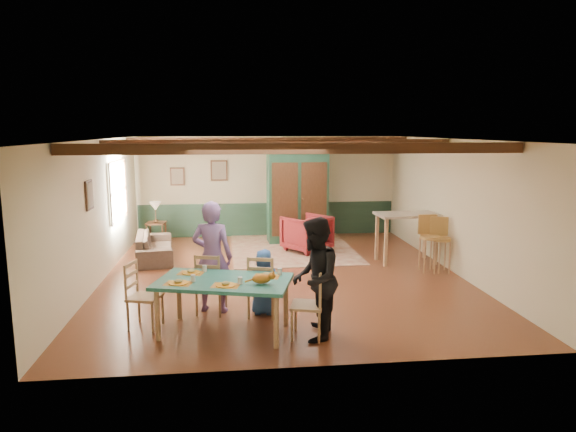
{
  "coord_description": "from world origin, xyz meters",
  "views": [
    {
      "loc": [
        -1.01,
        -9.86,
        2.89
      ],
      "look_at": [
        0.14,
        0.34,
        1.15
      ],
      "focal_mm": 32.0,
      "sensor_mm": 36.0,
      "label": 1
    }
  ],
  "objects": [
    {
      "name": "floor",
      "position": [
        0.0,
        0.0,
        0.0
      ],
      "size": [
        8.0,
        8.0,
        0.0
      ],
      "primitive_type": "plane",
      "color": "#552718",
      "rests_on": "ground"
    },
    {
      "name": "wall_back",
      "position": [
        0.0,
        4.0,
        1.35
      ],
      "size": [
        7.0,
        0.02,
        2.7
      ],
      "primitive_type": "cube",
      "color": "beige",
      "rests_on": "floor"
    },
    {
      "name": "wall_left",
      "position": [
        -3.5,
        0.0,
        1.35
      ],
      "size": [
        0.02,
        8.0,
        2.7
      ],
      "primitive_type": "cube",
      "color": "beige",
      "rests_on": "floor"
    },
    {
      "name": "wall_right",
      "position": [
        3.5,
        0.0,
        1.35
      ],
      "size": [
        0.02,
        8.0,
        2.7
      ],
      "primitive_type": "cube",
      "color": "beige",
      "rests_on": "floor"
    },
    {
      "name": "ceiling",
      "position": [
        0.0,
        0.0,
        2.7
      ],
      "size": [
        7.0,
        8.0,
        0.02
      ],
      "primitive_type": "cube",
      "color": "white",
      "rests_on": "wall_back"
    },
    {
      "name": "wainscot_back",
      "position": [
        0.0,
        3.98,
        0.45
      ],
      "size": [
        6.95,
        0.03,
        0.9
      ],
      "primitive_type": "cube",
      "color": "#1A3123",
      "rests_on": "floor"
    },
    {
      "name": "ceiling_beam_front",
      "position": [
        0.0,
        -2.3,
        2.61
      ],
      "size": [
        6.95,
        0.16,
        0.16
      ],
      "primitive_type": "cube",
      "color": "black",
      "rests_on": "ceiling"
    },
    {
      "name": "ceiling_beam_mid",
      "position": [
        0.0,
        0.4,
        2.61
      ],
      "size": [
        6.95,
        0.16,
        0.16
      ],
      "primitive_type": "cube",
      "color": "black",
      "rests_on": "ceiling"
    },
    {
      "name": "ceiling_beam_back",
      "position": [
        0.0,
        3.0,
        2.61
      ],
      "size": [
        6.95,
        0.16,
        0.16
      ],
      "primitive_type": "cube",
      "color": "black",
      "rests_on": "ceiling"
    },
    {
      "name": "window_left",
      "position": [
        -3.47,
        1.7,
        1.55
      ],
      "size": [
        0.06,
        1.6,
        1.3
      ],
      "primitive_type": null,
      "color": "white",
      "rests_on": "wall_left"
    },
    {
      "name": "picture_left_wall",
      "position": [
        -3.47,
        -0.6,
        1.75
      ],
      "size": [
        0.04,
        0.42,
        0.52
      ],
      "primitive_type": null,
      "color": "gray",
      "rests_on": "wall_left"
    },
    {
      "name": "picture_back_a",
      "position": [
        -1.3,
        3.97,
        1.8
      ],
      "size": [
        0.45,
        0.04,
        0.55
      ],
      "primitive_type": null,
      "color": "gray",
      "rests_on": "wall_back"
    },
    {
      "name": "picture_back_b",
      "position": [
        -2.4,
        3.97,
        1.65
      ],
      "size": [
        0.38,
        0.04,
        0.48
      ],
      "primitive_type": null,
      "color": "gray",
      "rests_on": "wall_back"
    },
    {
      "name": "dining_table",
      "position": [
        -1.13,
        -2.79,
        0.39
      ],
      "size": [
        2.08,
        1.49,
        0.78
      ],
      "primitive_type": null,
      "rotation": [
        0.0,
        0.0,
        -0.26
      ],
      "color": "#1D5E51",
      "rests_on": "floor"
    },
    {
      "name": "dining_chair_far_left",
      "position": [
        -1.34,
        -1.96,
        0.49
      ],
      "size": [
        0.54,
        0.55,
        0.99
      ],
      "primitive_type": null,
      "rotation": [
        0.0,
        0.0,
        2.88
      ],
      "color": "#A27951",
      "rests_on": "floor"
    },
    {
      "name": "dining_chair_far_right",
      "position": [
        -0.54,
        -2.17,
        0.49
      ],
      "size": [
        0.54,
        0.55,
        0.99
      ],
      "primitive_type": null,
      "rotation": [
        0.0,
        0.0,
        2.88
      ],
      "color": "#A27951",
      "rests_on": "floor"
    },
    {
      "name": "dining_chair_end_left",
      "position": [
        -2.29,
        -2.48,
        0.49
      ],
      "size": [
        0.55,
        0.54,
        0.99
      ],
      "primitive_type": null,
      "rotation": [
        0.0,
        0.0,
        1.31
      ],
      "color": "#A27951",
      "rests_on": "floor"
    },
    {
      "name": "dining_chair_end_right",
      "position": [
        0.02,
        -3.1,
        0.49
      ],
      "size": [
        0.55,
        0.54,
        0.99
      ],
      "primitive_type": null,
      "rotation": [
        0.0,
        0.0,
        -1.83
      ],
      "color": "#A27951",
      "rests_on": "floor"
    },
    {
      "name": "person_man",
      "position": [
        -1.32,
        -1.88,
        0.9
      ],
      "size": [
        0.74,
        0.58,
        1.79
      ],
      "primitive_type": "imported",
      "rotation": [
        0.0,
        0.0,
        2.88
      ],
      "color": "#7B5898",
      "rests_on": "floor"
    },
    {
      "name": "person_woman",
      "position": [
        0.12,
        -3.13,
        0.86
      ],
      "size": [
        0.84,
        0.97,
        1.71
      ],
      "primitive_type": "imported",
      "rotation": [
        0.0,
        0.0,
        -1.83
      ],
      "color": "black",
      "rests_on": "floor"
    },
    {
      "name": "person_child",
      "position": [
        -0.51,
        -2.09,
        0.52
      ],
      "size": [
        0.58,
        0.45,
        1.04
      ],
      "primitive_type": "imported",
      "rotation": [
        0.0,
        0.0,
        2.88
      ],
      "color": "#254D95",
      "rests_on": "floor"
    },
    {
      "name": "cat",
      "position": [
        -0.61,
        -3.04,
        0.87
      ],
      "size": [
        0.4,
        0.24,
        0.19
      ],
      "primitive_type": null,
      "rotation": [
        0.0,
        0.0,
        -0.26
      ],
      "color": "orange",
      "rests_on": "dining_table"
    },
    {
      "name": "place_setting_near_left",
      "position": [
        -1.75,
        -2.89,
        0.83
      ],
      "size": [
        0.48,
        0.41,
        0.11
      ],
      "primitive_type": null,
      "rotation": [
        0.0,
        0.0,
        -0.26
      ],
      "color": "orange",
      "rests_on": "dining_table"
    },
    {
      "name": "place_setting_near_center",
      "position": [
        -1.1,
        -3.07,
        0.83
      ],
      "size": [
        0.48,
        0.41,
        0.11
      ],
      "primitive_type": null,
      "rotation": [
        0.0,
        0.0,
        -0.26
      ],
      "color": "orange",
      "rests_on": "dining_table"
    },
    {
      "name": "place_setting_far_left",
      "position": [
        -1.62,
        -2.39,
        0.83
      ],
      "size": [
        0.48,
        0.41,
        0.11
      ],
      "primitive_type": null,
      "rotation": [
        0.0,
        0.0,
        -0.26
      ],
      "color": "orange",
      "rests_on": "dining_table"
    },
    {
      "name": "place_setting_far_right",
      "position": [
        -0.51,
        -2.69,
        0.83
      ],
      "size": [
        0.48,
        0.41,
        0.11
      ],
      "primitive_type": null,
      "rotation": [
        0.0,
        0.0,
        -0.26
      ],
      "color": "orange",
      "rests_on": "dining_table"
    },
    {
      "name": "area_rug",
      "position": [
        0.47,
        2.27,
        0.01
      ],
      "size": [
        2.96,
        3.5,
        0.01
      ],
      "primitive_type": "cube",
      "rotation": [
        0.0,
        0.0,
        0.01
      ],
      "color": "tan",
      "rests_on": "floor"
    },
    {
      "name": "armoire",
      "position": [
        0.7,
        3.13,
        1.2
      ],
      "size": [
        1.72,
        0.75,
        2.39
      ],
      "primitive_type": "cube",
      "rotation": [
        0.0,
        0.0,
        0.04
      ],
      "color": "#163726",
      "rests_on": "floor"
    },
    {
      "name": "armchair",
      "position": [
        0.78,
        2.03,
        0.44
      ],
      "size": [
        1.31,
        1.32,
        0.87
      ],
      "primitive_type": "imported",
      "rotation": [
        0.0,
        0.0,
        -2.52
      ],
      "color": "#4D0F14",
      "rests_on": "floor"
    },
    {
      "name": "sofa",
      "position": [
        -2.73,
        1.67,
        0.29
      ],
      "size": [
        1.02,
        2.04,
        0.57
      ],
      "primitive_type": "imported",
      "rotation": [
        0.0,
        0.0,
        1.7
      ],
      "color": "#423329",
      "rests_on": "floor"
    },
    {
      "name": "end_table",
      "position": [
        -2.9,
        3.18,
        0.28
      ],
      "size": [
        0.5,
        0.5,
        0.57
      ],
      "primitive_type": null,
      "rotation": [
        0.0,
        0.0,
        -0.08
      ],
      "color": "black",
      "rests_on": "floor"
    },
    {
      "name": "table_lamp",
      "position": [
        -2.9,
        3.18,
        0.83
      ],
      "size": [
        0.32,
        0.32,
        0.52
      ],
      "primitive_type": null,
      "rotation": [
        0.0,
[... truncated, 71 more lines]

